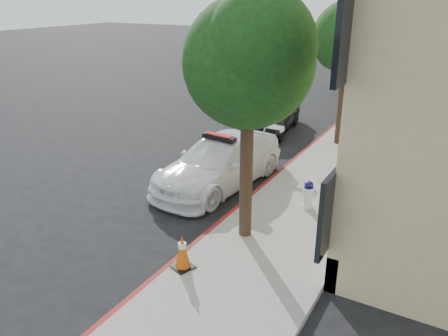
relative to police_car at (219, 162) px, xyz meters
name	(u,v)px	position (x,y,z in m)	size (l,w,h in m)	color
ground	(191,186)	(-0.70, -0.55, -0.75)	(120.00, 120.00, 0.00)	black
sidewalk	(377,123)	(2.90, 9.45, -0.67)	(3.20, 50.00, 0.15)	gray
curb_strip	(344,118)	(1.36, 9.45, -0.67)	(0.12, 50.00, 0.15)	maroon
tree_near	(249,62)	(2.23, -2.56, 3.53)	(2.92, 2.82, 5.62)	black
tree_mid	(349,36)	(2.23, 5.44, 3.41)	(2.77, 2.64, 5.43)	black
tree_far	(391,19)	(2.23, 13.44, 3.64)	(3.10, 3.00, 5.81)	black
police_car	(219,162)	(0.00, 0.00, 0.00)	(2.60, 5.32, 1.64)	white
parked_car_mid	(271,114)	(-0.95, 6.13, 0.01)	(1.79, 4.45, 1.52)	black
parked_car_far	(360,82)	(0.50, 15.98, -0.10)	(1.37, 3.93, 1.29)	black
fire_hydrant	(308,195)	(3.05, -0.46, -0.22)	(0.32, 0.30, 0.78)	silver
traffic_cone	(182,252)	(1.69, -4.45, -0.21)	(0.53, 0.53, 0.79)	black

